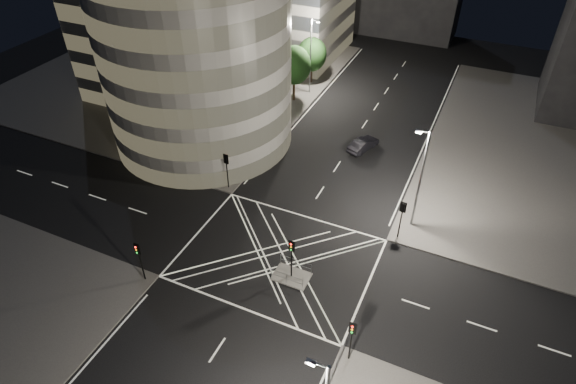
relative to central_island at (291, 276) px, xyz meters
The scene contains 20 objects.
ground 2.50m from the central_island, 143.13° to the left, with size 120.00×120.00×0.00m, color black.
sidewalk_far_left 42.11m from the central_island, 137.41° to the left, with size 42.00×42.00×0.15m, color #53504D.
central_island is the anchor object (origin of this frame).
office_tower_curved 32.93m from the central_island, 138.33° to the left, with size 30.00×29.00×27.20m.
tree_a 16.79m from the central_island, 139.97° to the left, with size 3.77×3.77×6.04m.
tree_b 21.15m from the central_island, 127.15° to the left, with size 4.05×4.05×6.60m.
tree_c 26.13m from the central_island, 119.05° to the left, with size 4.19×4.19×6.86m.
tree_d 31.51m from the central_island, 113.68° to the left, with size 4.35×4.35×7.36m.
tree_e 36.92m from the central_island, 109.92° to the left, with size 4.07×4.07×6.39m.
traffic_signal_fl 13.91m from the central_island, 142.46° to the left, with size 0.55×0.22×4.00m.
traffic_signal_nl 12.36m from the central_island, 153.86° to the right, with size 0.55×0.22×4.00m.
traffic_signal_fr 11.10m from the central_island, 50.67° to the left, with size 0.55×0.22×4.00m.
traffic_signal_nr 9.08m from the central_island, 37.93° to the right, with size 0.55×0.22×4.00m.
traffic_signal_island 2.84m from the central_island, ahead, with size 0.55×0.22×4.00m.
street_lamp_left_near 18.52m from the central_island, 130.27° to the left, with size 1.25×0.25×10.00m.
street_lamp_left_far 33.95m from the central_island, 109.95° to the left, with size 1.25×0.25×10.00m.
street_lamp_right_far 13.98m from the central_island, 54.70° to the left, with size 1.25×0.25×10.00m.
railing_island_south 1.10m from the central_island, 90.00° to the right, with size 2.80×0.06×1.10m, color slate.
railing_island_north 1.10m from the central_island, 90.00° to the left, with size 2.80×0.06×1.10m, color slate.
sedan 20.93m from the central_island, 91.37° to the left, with size 1.48×4.25×1.40m, color black.
Camera 1 is at (12.94, -26.08, 30.24)m, focal length 30.00 mm.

